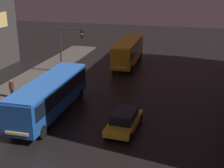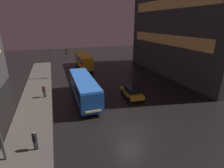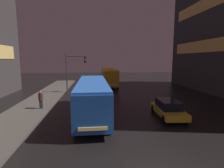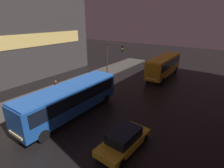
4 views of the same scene
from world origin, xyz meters
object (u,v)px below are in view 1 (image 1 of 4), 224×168
Objects in this scene: pedestrian_mid at (11,87)px; traffic_light_main at (69,42)px; bus_near at (50,93)px; bus_far at (128,50)px; car_taxi at (124,120)px.

pedestrian_mid is 0.31× the size of traffic_light_main.
bus_near is at bearing -75.73° from traffic_light_main.
bus_far reaches higher than pedestrian_mid.
traffic_light_main reaches higher than bus_near.
traffic_light_main is (-5.67, -5.94, 1.86)m from bus_far.
bus_far is at bearing -75.39° from car_taxi.
bus_near is 6.17× the size of pedestrian_mid.
pedestrian_mid is (-7.98, -14.49, -0.78)m from bus_far.
bus_near is at bearing 79.37° from bus_far.
pedestrian_mid is at bearing -12.72° from car_taxi.
pedestrian_mid is 9.24m from traffic_light_main.
bus_near is 2.34× the size of car_taxi.
bus_near is 1.88× the size of traffic_light_main.
bus_near is at bearing -6.01° from car_taxi.
bus_far is 2.13× the size of car_taxi.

